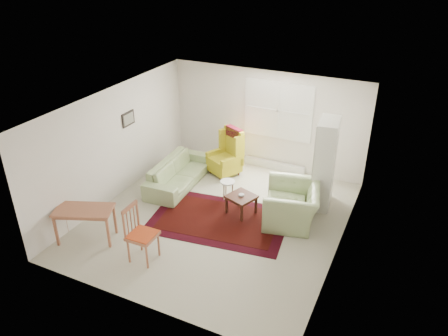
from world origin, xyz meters
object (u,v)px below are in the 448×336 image
at_px(coffee_table, 241,204).
at_px(desk, 86,224).
at_px(sofa, 179,168).
at_px(armchair, 292,201).
at_px(desk_chair, 142,234).
at_px(wingback_chair, 224,153).
at_px(cabinet, 325,164).
at_px(stool, 227,190).

height_order(coffee_table, desk, desk).
height_order(sofa, armchair, armchair).
bearing_deg(desk_chair, wingback_chair, 0.43).
distance_m(sofa, cabinet, 3.38).
xyz_separation_m(armchair, desk_chair, (-2.04, -2.33, 0.07)).
bearing_deg(armchair, stool, -112.84).
distance_m(armchair, desk_chair, 3.10).
relative_size(wingback_chair, coffee_table, 2.23).
relative_size(sofa, desk_chair, 1.92).
relative_size(sofa, stool, 4.72).
xyz_separation_m(wingback_chair, cabinet, (2.53, -0.34, 0.40)).
relative_size(armchair, coffee_table, 2.32).
distance_m(wingback_chair, cabinet, 2.58).
distance_m(cabinet, desk_chair, 4.10).
bearing_deg(stool, coffee_table, -39.56).
height_order(cabinet, desk_chair, cabinet).
bearing_deg(stool, armchair, -9.40).
bearing_deg(sofa, wingback_chair, -42.56).
bearing_deg(armchair, sofa, -110.34).
relative_size(coffee_table, cabinet, 0.27).
bearing_deg(coffee_table, desk_chair, -114.72).
bearing_deg(wingback_chair, armchair, -4.42).
xyz_separation_m(coffee_table, desk_chair, (-0.99, -2.16, 0.33)).
relative_size(coffee_table, stool, 1.19).
xyz_separation_m(wingback_chair, stool, (0.56, -1.01, -0.37)).
height_order(stool, desk, desk).
height_order(wingback_chair, coffee_table, wingback_chair).
distance_m(armchair, coffee_table, 1.09).
bearing_deg(coffee_table, wingback_chair, 126.80).
distance_m(sofa, desk, 2.70).
height_order(wingback_chair, stool, wingback_chair).
height_order(armchair, cabinet, cabinet).
height_order(wingback_chair, desk_chair, wingback_chair).
xyz_separation_m(armchair, wingback_chair, (-2.13, 1.27, 0.11)).
bearing_deg(desk_chair, desk, 87.84).
relative_size(sofa, armchair, 1.71).
height_order(wingback_chair, cabinet, cabinet).
bearing_deg(cabinet, desk, -145.73).
xyz_separation_m(cabinet, desk, (-3.79, -3.24, -0.64)).
bearing_deg(armchair, coffee_table, -94.04).
relative_size(sofa, wingback_chair, 1.78).
xyz_separation_m(coffee_table, stool, (-0.52, 0.43, 0.01)).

